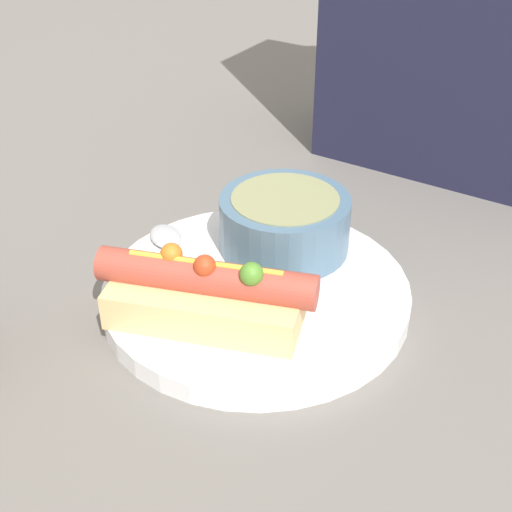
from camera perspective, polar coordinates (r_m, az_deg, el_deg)
ground_plane at (r=0.61m, az=0.00°, el=-3.68°), size 4.00×4.00×0.00m
dinner_plate at (r=0.60m, az=0.00°, el=-3.00°), size 0.26×0.26×0.02m
hot_dog at (r=0.55m, az=-3.96°, el=-2.99°), size 0.17×0.11×0.06m
soup_bowl at (r=0.63m, az=2.31°, el=2.81°), size 0.12×0.12×0.05m
spoon at (r=0.64m, az=-6.77°, el=0.76°), size 0.13×0.09×0.01m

